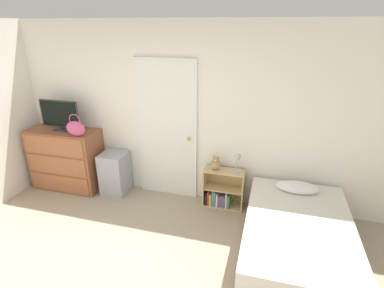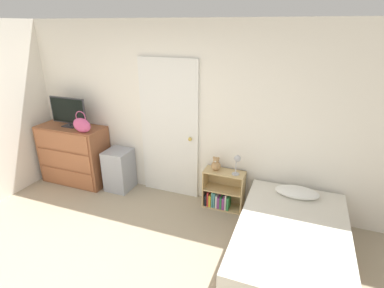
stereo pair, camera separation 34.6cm
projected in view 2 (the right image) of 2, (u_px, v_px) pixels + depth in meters
name	position (u px, v px, depth m)	size (l,w,h in m)	color
wall_back	(168.00, 113.00, 4.34)	(10.00, 0.06, 2.55)	white
door_closed	(169.00, 130.00, 4.38)	(0.90, 0.09, 2.06)	white
dresser	(74.00, 154.00, 4.91)	(1.10, 0.49, 0.96)	brown
tv	(68.00, 111.00, 4.66)	(0.64, 0.16, 0.47)	#2D2D33
handbag	(82.00, 125.00, 4.43)	(0.31, 0.10, 0.33)	#C64C7F
storage_bin	(119.00, 170.00, 4.74)	(0.38, 0.39, 0.65)	#999EA8
bookshelf	(222.00, 193.00, 4.29)	(0.57, 0.25, 0.57)	tan
teddy_bear	(216.00, 164.00, 4.16)	(0.13, 0.13, 0.20)	tan
desk_lamp	(237.00, 161.00, 3.98)	(0.11, 0.11, 0.29)	#B2B2B7
bed	(290.00, 245.00, 3.26)	(1.18, 1.88, 0.59)	brown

